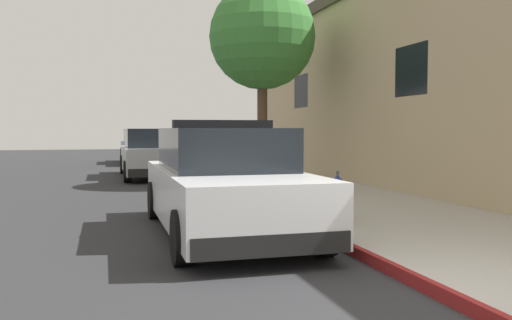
{
  "coord_description": "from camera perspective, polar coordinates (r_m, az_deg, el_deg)",
  "views": [
    {
      "loc": [
        -2.96,
        -3.85,
        1.55
      ],
      "look_at": [
        -0.36,
        5.53,
        1.0
      ],
      "focal_mm": 38.67,
      "sensor_mm": 36.0,
      "label": 1
    }
  ],
  "objects": [
    {
      "name": "sidewalk_pavement",
      "position": [
        14.69,
        3.17,
        -2.57
      ],
      "size": [
        3.44,
        60.0,
        0.13
      ],
      "primitive_type": "cube",
      "color": "#ADA89E",
      "rests_on": "ground"
    },
    {
      "name": "police_cruiser",
      "position": [
        8.13,
        -3.31,
        -2.45
      ],
      "size": [
        1.94,
        4.84,
        1.68
      ],
      "color": "white",
      "rests_on": "ground"
    },
    {
      "name": "street_tree",
      "position": [
        15.46,
        0.66,
        12.61
      ],
      "size": [
        2.92,
        2.92,
        5.42
      ],
      "color": "brown",
      "rests_on": "sidewalk_pavement"
    },
    {
      "name": "parked_car_dark_far",
      "position": [
        25.62,
        -11.59,
        1.34
      ],
      "size": [
        1.94,
        4.84,
        1.56
      ],
      "color": "navy",
      "rests_on": "ground"
    },
    {
      "name": "curb_painted_edge",
      "position": [
        14.23,
        -3.57,
        -2.76
      ],
      "size": [
        0.08,
        60.0,
        0.13
      ],
      "primitive_type": "cube",
      "color": "maroon",
      "rests_on": "ground"
    },
    {
      "name": "fire_hydrant",
      "position": [
        8.66,
        8.44,
        -3.87
      ],
      "size": [
        0.44,
        0.4,
        0.76
      ],
      "color": "#4C4C51",
      "rests_on": "sidewalk_pavement"
    },
    {
      "name": "parked_car_silver_ahead",
      "position": [
        18.1,
        -10.67,
        0.6
      ],
      "size": [
        1.94,
        4.84,
        1.56
      ],
      "color": "#B2B5BA",
      "rests_on": "ground"
    },
    {
      "name": "ground_plane",
      "position": [
        14.01,
        -20.83,
        -3.75
      ],
      "size": [
        33.88,
        60.0,
        0.2
      ],
      "primitive_type": "cube",
      "color": "#2B2B2D"
    }
  ]
}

